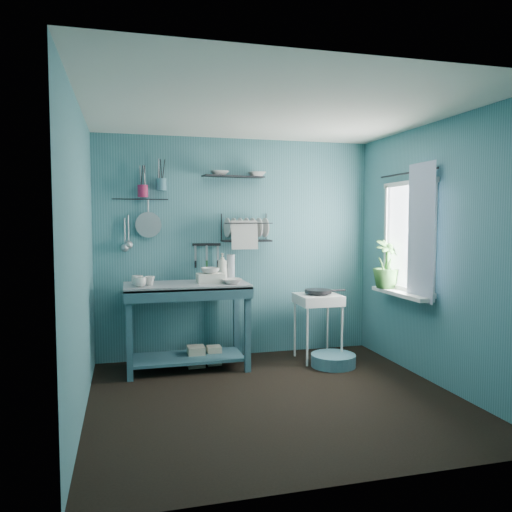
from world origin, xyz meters
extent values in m
plane|color=black|center=(0.00, 0.00, 0.00)|extent=(3.20, 3.20, 0.00)
plane|color=silver|center=(0.00, 0.00, 2.50)|extent=(3.20, 3.20, 0.00)
plane|color=#386B73|center=(0.00, 1.50, 1.25)|extent=(3.20, 0.00, 3.20)
plane|color=#386B73|center=(0.00, -1.50, 1.25)|extent=(3.20, 0.00, 3.20)
plane|color=#386B73|center=(-1.60, 0.00, 1.25)|extent=(0.00, 3.00, 3.00)
plane|color=#386B73|center=(1.60, 0.00, 1.25)|extent=(0.00, 3.00, 3.00)
cube|color=#2E5562|center=(-0.64, 1.08, 0.45)|extent=(1.32, 0.72, 0.91)
imported|color=beige|center=(-1.12, 0.92, 0.96)|extent=(0.12, 0.12, 0.10)
imported|color=beige|center=(-1.02, 1.02, 0.96)|extent=(0.14, 0.14, 0.09)
imported|color=beige|center=(-1.14, 1.08, 0.96)|extent=(0.17, 0.17, 0.10)
cube|color=silver|center=(-0.39, 1.06, 0.96)|extent=(0.28, 0.22, 0.10)
imported|color=beige|center=(-0.39, 1.06, 1.04)|extent=(0.20, 0.19, 0.06)
imported|color=silver|center=(-0.22, 1.28, 1.06)|extent=(0.11, 0.12, 0.30)
cylinder|color=#A9B2BC|center=(-0.12, 1.30, 1.05)|extent=(0.09, 0.09, 0.28)
imported|color=beige|center=(-0.19, 0.93, 0.94)|extent=(0.22, 0.22, 0.05)
cube|color=white|center=(0.82, 1.04, 0.37)|extent=(0.54, 0.54, 0.74)
cylinder|color=black|center=(0.82, 1.04, 0.78)|extent=(0.30, 0.30, 0.03)
cube|color=black|center=(-0.37, 1.47, 1.30)|extent=(0.32, 0.05, 0.03)
cube|color=black|center=(0.07, 1.37, 1.49)|extent=(0.55, 0.24, 0.32)
cube|color=black|center=(-0.07, 1.40, 2.06)|extent=(0.72, 0.28, 0.01)
imported|color=beige|center=(-0.23, 1.40, 2.10)|extent=(0.21, 0.21, 0.05)
imported|color=beige|center=(0.21, 1.40, 2.07)|extent=(0.20, 0.20, 0.05)
cylinder|color=#9D1D45|center=(-1.06, 1.42, 1.88)|extent=(0.11, 0.11, 0.13)
cylinder|color=#3B6D7C|center=(-0.87, 1.42, 1.96)|extent=(0.11, 0.11, 0.13)
cylinder|color=#9EA1A6|center=(-1.01, 1.45, 1.52)|extent=(0.28, 0.03, 0.28)
cylinder|color=#9EA1A6|center=(-1.22, 1.46, 1.47)|extent=(0.01, 0.01, 0.30)
cylinder|color=#9EA1A6|center=(-1.26, 1.46, 1.44)|extent=(0.01, 0.01, 0.30)
cylinder|color=black|center=(-1.09, 1.47, 1.80)|extent=(0.60, 0.01, 0.01)
plane|color=white|center=(1.59, 0.45, 1.40)|extent=(0.00, 1.10, 1.10)
cube|color=white|center=(1.50, 0.45, 0.81)|extent=(0.16, 0.95, 0.04)
plane|color=silver|center=(1.52, 0.15, 1.45)|extent=(0.00, 1.35, 1.35)
cylinder|color=black|center=(1.54, 0.45, 2.05)|extent=(0.02, 1.05, 0.02)
imported|color=#2B5C24|center=(1.50, 0.74, 1.09)|extent=(0.39, 0.39, 0.53)
cube|color=tan|center=(-0.54, 1.13, 0.11)|extent=(0.18, 0.18, 0.22)
cube|color=tan|center=(-0.34, 1.16, 0.10)|extent=(0.15, 0.15, 0.20)
cylinder|color=teal|center=(0.89, 0.76, 0.07)|extent=(0.48, 0.48, 0.13)
camera|label=1|loc=(-1.26, -4.12, 1.57)|focal=35.00mm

